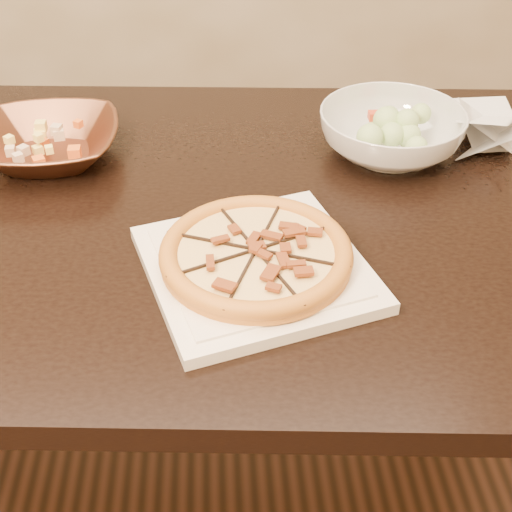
# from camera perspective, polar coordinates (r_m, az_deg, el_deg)

# --- Properties ---
(dining_table) EXTENTS (1.39, 0.96, 0.75)m
(dining_table) POSITION_cam_1_polar(r_m,az_deg,el_deg) (1.16, -5.43, -0.33)
(dining_table) COLOR black
(dining_table) RESTS_ON floor
(plate) EXTENTS (0.35, 0.35, 0.02)m
(plate) POSITION_cam_1_polar(r_m,az_deg,el_deg) (0.95, 0.00, -0.93)
(plate) COLOR silver
(plate) RESTS_ON dining_table
(pizza) EXTENTS (0.26, 0.26, 0.03)m
(pizza) POSITION_cam_1_polar(r_m,az_deg,el_deg) (0.94, -0.00, 0.19)
(pizza) COLOR #BB642B
(pizza) RESTS_ON plate
(bronze_bowl) EXTENTS (0.24, 0.24, 0.06)m
(bronze_bowl) POSITION_cam_1_polar(r_m,az_deg,el_deg) (1.25, -16.26, 8.63)
(bronze_bowl) COLOR brown
(bronze_bowl) RESTS_ON dining_table
(mixed_dish) EXTENTS (0.09, 0.12, 0.03)m
(mixed_dish) POSITION_cam_1_polar(r_m,az_deg,el_deg) (1.23, -16.70, 10.36)
(mixed_dish) COLOR #D3AE8B
(mixed_dish) RESTS_ON bronze_bowl
(salad_bowl) EXTENTS (0.27, 0.27, 0.08)m
(salad_bowl) POSITION_cam_1_polar(r_m,az_deg,el_deg) (1.24, 10.75, 9.65)
(salad_bowl) COLOR silver
(salad_bowl) RESTS_ON dining_table
(salad) EXTENTS (0.09, 0.13, 0.04)m
(salad) POSITION_cam_1_polar(r_m,az_deg,el_deg) (1.21, 11.01, 11.97)
(salad) COLOR #96B563
(salad) RESTS_ON salad_bowl
(cling_film) EXTENTS (0.21, 0.18, 0.05)m
(cling_film) POSITION_cam_1_polar(r_m,az_deg,el_deg) (1.33, 18.45, 9.76)
(cling_film) COLOR silver
(cling_film) RESTS_ON dining_table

